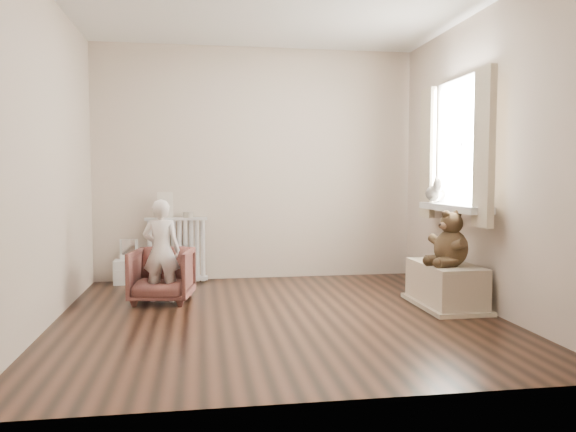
{
  "coord_description": "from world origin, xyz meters",
  "views": [
    {
      "loc": [
        -0.64,
        -4.55,
        1.15
      ],
      "look_at": [
        0.15,
        0.45,
        0.8
      ],
      "focal_mm": 35.0,
      "sensor_mm": 36.0,
      "label": 1
    }
  ],
  "objects": [
    {
      "name": "right_wall",
      "position": [
        1.8,
        0.0,
        1.3
      ],
      "size": [
        0.02,
        3.6,
        2.6
      ],
      "primitive_type": "cube",
      "color": "beige",
      "rests_on": "ground"
    },
    {
      "name": "plush_cat",
      "position": [
        1.66,
        0.7,
        1.0
      ],
      "size": [
        0.18,
        0.29,
        0.24
      ],
      "primitive_type": null,
      "rotation": [
        0.0,
        0.0,
        -0.02
      ],
      "color": "slate",
      "rests_on": "window_sill"
    },
    {
      "name": "back_wall",
      "position": [
        0.0,
        1.8,
        1.3
      ],
      "size": [
        3.6,
        0.02,
        2.6
      ],
      "primitive_type": "cube",
      "color": "beige",
      "rests_on": "ground"
    },
    {
      "name": "toy_vanity",
      "position": [
        -1.4,
        1.65,
        0.28
      ],
      "size": [
        0.3,
        0.22,
        0.48
      ],
      "primitive_type": "cube",
      "color": "silver",
      "rests_on": "floor"
    },
    {
      "name": "curtain_right",
      "position": [
        1.65,
        0.87,
        1.39
      ],
      "size": [
        0.06,
        0.26,
        1.3
      ],
      "primitive_type": "cube",
      "color": "beige",
      "rests_on": "right_wall"
    },
    {
      "name": "curtain_left",
      "position": [
        1.65,
        -0.27,
        1.39
      ],
      "size": [
        0.06,
        0.26,
        1.3
      ],
      "primitive_type": "cube",
      "color": "beige",
      "rests_on": "right_wall"
    },
    {
      "name": "front_wall",
      "position": [
        0.0,
        -1.8,
        1.3
      ],
      "size": [
        3.6,
        0.02,
        2.6
      ],
      "primitive_type": "cube",
      "color": "beige",
      "rests_on": "ground"
    },
    {
      "name": "floor",
      "position": [
        0.0,
        0.0,
        0.0
      ],
      "size": [
        3.6,
        3.6,
        0.01
      ],
      "primitive_type": "cube",
      "color": "black",
      "rests_on": "ground"
    },
    {
      "name": "toy_bench",
      "position": [
        1.52,
        0.12,
        0.2
      ],
      "size": [
        0.43,
        0.82,
        0.39
      ],
      "primitive_type": "cube",
      "color": "beige",
      "rests_on": "floor"
    },
    {
      "name": "child",
      "position": [
        -0.99,
        0.63,
        0.49
      ],
      "size": [
        0.37,
        0.28,
        0.93
      ],
      "primitive_type": "imported",
      "rotation": [
        0.0,
        0.0,
        2.98
      ],
      "color": "white",
      "rests_on": "armchair"
    },
    {
      "name": "window_sill",
      "position": [
        1.67,
        0.3,
        0.87
      ],
      "size": [
        0.22,
        1.1,
        0.06
      ],
      "primitive_type": "cube",
      "color": "silver",
      "rests_on": "right_wall"
    },
    {
      "name": "tin_a",
      "position": [
        -0.77,
        1.68,
        0.74
      ],
      "size": [
        0.11,
        0.11,
        0.06
      ],
      "primitive_type": "cylinder",
      "color": "#A59E8C",
      "rests_on": "radiator"
    },
    {
      "name": "armchair",
      "position": [
        -0.99,
        0.68,
        0.25
      ],
      "size": [
        0.61,
        0.62,
        0.5
      ],
      "primitive_type": "imported",
      "rotation": [
        0.0,
        0.0,
        -0.16
      ],
      "color": "brown",
      "rests_on": "floor"
    },
    {
      "name": "left_wall",
      "position": [
        -1.8,
        0.0,
        1.3
      ],
      "size": [
        0.02,
        3.6,
        2.6
      ],
      "primitive_type": "cube",
      "color": "beige",
      "rests_on": "ground"
    },
    {
      "name": "radiator",
      "position": [
        -0.9,
        1.68,
        0.39
      ],
      "size": [
        0.67,
        0.13,
        0.71
      ],
      "primitive_type": "cube",
      "color": "silver",
      "rests_on": "floor"
    },
    {
      "name": "window",
      "position": [
        1.76,
        0.3,
        1.45
      ],
      "size": [
        0.03,
        0.9,
        1.1
      ],
      "primitive_type": "cube",
      "color": "white",
      "rests_on": "right_wall"
    },
    {
      "name": "paper_doll",
      "position": [
        -1.01,
        1.68,
        0.85
      ],
      "size": [
        0.17,
        0.01,
        0.28
      ],
      "primitive_type": "cube",
      "color": "beige",
      "rests_on": "radiator"
    },
    {
      "name": "teddy_bear",
      "position": [
        1.51,
        -0.0,
        0.67
      ],
      "size": [
        0.45,
        0.38,
        0.47
      ],
      "primitive_type": null,
      "rotation": [
        0.0,
        0.0,
        0.25
      ],
      "color": "#332414",
      "rests_on": "toy_bench"
    }
  ]
}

